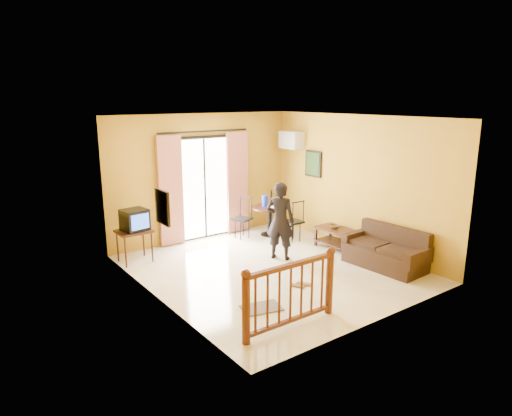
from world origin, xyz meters
TOP-DOWN VIEW (x-y plane):
  - ground at (0.00, 0.00)m, footprint 5.00×5.00m
  - room_shell at (0.00, 0.00)m, footprint 5.00×5.00m
  - balcony_door at (0.00, 2.43)m, footprint 2.25×0.14m
  - tv_table at (-1.90, 1.89)m, footprint 0.64×0.53m
  - television at (-1.87, 1.89)m, footprint 0.51×0.48m
  - picture_left at (-2.22, -0.20)m, footprint 0.05×0.42m
  - dining_table at (1.30, 1.75)m, footprint 0.82×0.82m
  - water_jug at (1.25, 1.85)m, footprint 0.14×0.14m
  - serving_tray at (1.41, 1.65)m, footprint 0.33×0.27m
  - dining_chairs at (1.30, 1.68)m, footprint 1.68×1.45m
  - air_conditioner at (2.09, 1.95)m, footprint 0.31×0.60m
  - botanical_print at (2.22, 1.30)m, footprint 0.05×0.50m
  - coffee_table at (1.85, 0.09)m, footprint 0.55×0.99m
  - bowl at (1.85, 0.20)m, footprint 0.26×0.26m
  - sofa at (1.85, -1.17)m, footprint 0.81×1.63m
  - standing_person at (0.50, 0.36)m, footprint 0.63×0.68m
  - stair_balustrade at (-1.15, -1.90)m, footprint 1.63×0.13m
  - doormat at (-1.13, -1.20)m, footprint 0.68×0.53m
  - sandals at (-0.07, -0.90)m, footprint 0.35×0.27m

SIDE VIEW (x-z plane):
  - ground at x=0.00m, z-range 0.00..0.00m
  - dining_chairs at x=1.30m, z-range -0.47..0.47m
  - doormat at x=-1.13m, z-range 0.00..0.02m
  - sandals at x=-0.07m, z-range 0.00..0.03m
  - sofa at x=1.85m, z-range -0.10..0.67m
  - coffee_table at x=1.85m, z-range 0.07..0.51m
  - bowl at x=1.85m, z-range 0.44..0.50m
  - dining_table at x=1.30m, z-range 0.19..0.88m
  - tv_table at x=-1.90m, z-range 0.24..0.88m
  - stair_balustrade at x=-1.15m, z-range 0.05..1.08m
  - serving_tray at x=1.41m, z-range 0.68..0.70m
  - standing_person at x=0.50m, z-range 0.00..1.55m
  - water_jug at x=1.25m, z-range 0.68..0.94m
  - television at x=-1.87m, z-range 0.64..1.05m
  - balcony_door at x=0.00m, z-range -0.04..2.42m
  - picture_left at x=-2.22m, z-range 1.29..1.81m
  - botanical_print at x=2.22m, z-range 1.35..1.95m
  - room_shell at x=0.00m, z-range -0.80..4.20m
  - air_conditioner at x=2.09m, z-range 1.95..2.35m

